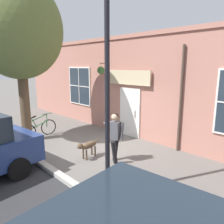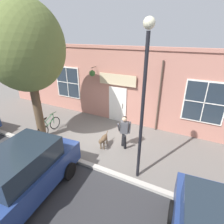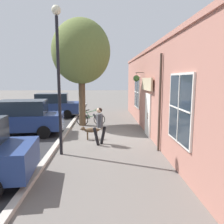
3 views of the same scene
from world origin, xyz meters
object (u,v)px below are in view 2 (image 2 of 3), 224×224
(street_lamp, at_px, (144,88))
(street_tree_by_curb, at_px, (26,49))
(parked_car_mid_block, at_px, (19,177))
(pedestrian_walking, at_px, (124,129))
(dog_on_leash, at_px, (103,139))
(leaning_bicycle, at_px, (49,126))

(street_lamp, bearing_deg, street_tree_by_curb, -92.88)
(street_tree_by_curb, xyz_separation_m, parked_car_mid_block, (2.84, 2.22, -3.39))
(parked_car_mid_block, bearing_deg, street_tree_by_curb, -141.87)
(pedestrian_walking, bearing_deg, street_lamp, 39.55)
(street_lamp, bearing_deg, dog_on_leash, -116.12)
(pedestrian_walking, bearing_deg, dog_on_leash, -63.07)
(dog_on_leash, height_order, leaning_bicycle, leaning_bicycle)
(pedestrian_walking, relative_size, street_lamp, 0.30)
(parked_car_mid_block, bearing_deg, dog_on_leash, 165.46)
(pedestrian_walking, distance_m, street_tree_by_curb, 5.32)
(street_tree_by_curb, height_order, parked_car_mid_block, street_tree_by_curb)
(pedestrian_walking, distance_m, parked_car_mid_block, 4.37)
(pedestrian_walking, relative_size, leaning_bicycle, 0.93)
(leaning_bicycle, bearing_deg, street_tree_by_curb, 5.60)
(street_tree_by_curb, distance_m, leaning_bicycle, 3.93)
(leaning_bicycle, bearing_deg, street_lamp, 81.06)
(pedestrian_walking, xyz_separation_m, street_lamp, (1.42, 1.17, 2.45))
(street_tree_by_curb, bearing_deg, parked_car_mid_block, 38.13)
(dog_on_leash, height_order, street_lamp, street_lamp)
(street_tree_by_curb, relative_size, parked_car_mid_block, 1.40)
(dog_on_leash, relative_size, street_lamp, 0.21)
(pedestrian_walking, height_order, leaning_bicycle, pedestrian_walking)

